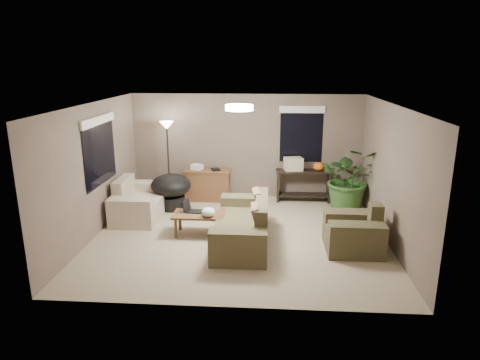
# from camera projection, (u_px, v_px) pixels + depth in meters

# --- Properties ---
(room_shell) EXTENTS (5.50, 5.50, 5.50)m
(room_shell) POSITION_uv_depth(u_px,v_px,m) (239.00, 172.00, 7.90)
(room_shell) COLOR tan
(room_shell) RESTS_ON ground
(main_sofa) EXTENTS (0.95, 2.20, 0.85)m
(main_sofa) POSITION_uv_depth(u_px,v_px,m) (244.00, 227.00, 7.86)
(main_sofa) COLOR #4D462E
(main_sofa) RESTS_ON ground
(throw_pillows) EXTENTS (0.29, 1.37, 0.47)m
(throw_pillows) POSITION_uv_depth(u_px,v_px,m) (258.00, 209.00, 7.74)
(throw_pillows) COLOR #8C7251
(throw_pillows) RESTS_ON main_sofa
(loveseat) EXTENTS (0.90, 1.60, 0.85)m
(loveseat) POSITION_uv_depth(u_px,v_px,m) (139.00, 203.00, 9.16)
(loveseat) COLOR beige
(loveseat) RESTS_ON ground
(armchair) EXTENTS (0.95, 1.00, 0.85)m
(armchair) POSITION_uv_depth(u_px,v_px,m) (354.00, 233.00, 7.55)
(armchair) COLOR #4B462D
(armchair) RESTS_ON ground
(coffee_table) EXTENTS (1.00, 0.55, 0.42)m
(coffee_table) POSITION_uv_depth(u_px,v_px,m) (199.00, 217.00, 8.19)
(coffee_table) COLOR brown
(coffee_table) RESTS_ON ground
(laptop) EXTENTS (0.41, 0.26, 0.24)m
(laptop) POSITION_uv_depth(u_px,v_px,m) (191.00, 209.00, 8.27)
(laptop) COLOR black
(laptop) RESTS_ON coffee_table
(plastic_bag) EXTENTS (0.27, 0.25, 0.18)m
(plastic_bag) POSITION_uv_depth(u_px,v_px,m) (208.00, 212.00, 7.99)
(plastic_bag) COLOR white
(plastic_bag) RESTS_ON coffee_table
(desk) EXTENTS (1.10, 0.50, 0.75)m
(desk) POSITION_uv_depth(u_px,v_px,m) (208.00, 185.00, 10.25)
(desk) COLOR brown
(desk) RESTS_ON ground
(desk_papers) EXTENTS (0.73, 0.33, 0.12)m
(desk_papers) POSITION_uv_depth(u_px,v_px,m) (201.00, 167.00, 10.14)
(desk_papers) COLOR silver
(desk_papers) RESTS_ON desk
(console_table) EXTENTS (1.30, 0.40, 0.75)m
(console_table) POSITION_uv_depth(u_px,v_px,m) (303.00, 183.00, 10.16)
(console_table) COLOR black
(console_table) RESTS_ON ground
(pumpkin) EXTENTS (0.32, 0.32, 0.20)m
(pumpkin) POSITION_uv_depth(u_px,v_px,m) (319.00, 166.00, 10.03)
(pumpkin) COLOR orange
(pumpkin) RESTS_ON console_table
(cardboard_box) EXTENTS (0.46, 0.39, 0.30)m
(cardboard_box) POSITION_uv_depth(u_px,v_px,m) (293.00, 164.00, 10.05)
(cardboard_box) COLOR beige
(cardboard_box) RESTS_ON console_table
(papasan_chair) EXTENTS (1.02, 1.02, 0.80)m
(papasan_chair) POSITION_uv_depth(u_px,v_px,m) (171.00, 189.00, 9.61)
(papasan_chair) COLOR black
(papasan_chair) RESTS_ON ground
(floor_lamp) EXTENTS (0.32, 0.32, 1.91)m
(floor_lamp) POSITION_uv_depth(u_px,v_px,m) (167.00, 135.00, 9.82)
(floor_lamp) COLOR black
(floor_lamp) RESTS_ON ground
(ceiling_fixture) EXTENTS (0.50, 0.50, 0.10)m
(ceiling_fixture) POSITION_uv_depth(u_px,v_px,m) (239.00, 108.00, 7.58)
(ceiling_fixture) COLOR white
(ceiling_fixture) RESTS_ON room_shell
(houseplant) EXTENTS (1.31, 1.46, 1.14)m
(houseplant) POSITION_uv_depth(u_px,v_px,m) (349.00, 185.00, 9.53)
(houseplant) COLOR #2D5923
(houseplant) RESTS_ON ground
(cat_scratching_post) EXTENTS (0.32, 0.32, 0.50)m
(cat_scratching_post) POSITION_uv_depth(u_px,v_px,m) (367.00, 224.00, 8.21)
(cat_scratching_post) COLOR tan
(cat_scratching_post) RESTS_ON ground
(window_left) EXTENTS (0.05, 1.56, 1.33)m
(window_left) POSITION_uv_depth(u_px,v_px,m) (99.00, 139.00, 8.22)
(window_left) COLOR black
(window_left) RESTS_ON room_shell
(window_back) EXTENTS (1.06, 0.05, 1.33)m
(window_back) POSITION_uv_depth(u_px,v_px,m) (302.00, 125.00, 10.05)
(window_back) COLOR black
(window_back) RESTS_ON room_shell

